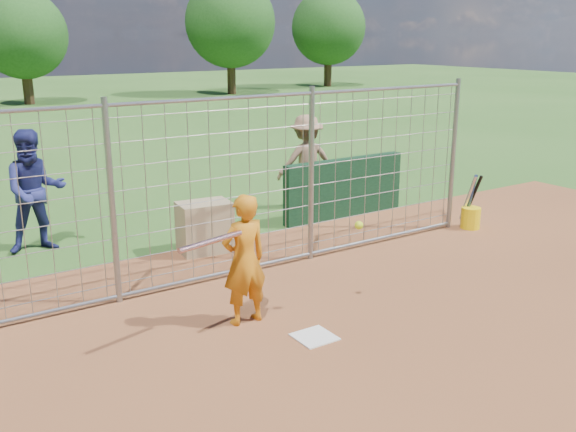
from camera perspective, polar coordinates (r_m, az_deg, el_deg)
ground at (r=7.53m, az=1.46°, el=-10.20°), size 100.00×100.00×0.00m
home_plate at (r=7.38m, az=2.37°, el=-10.70°), size 0.43×0.43×0.02m
dugout_wall at (r=12.01m, az=5.02°, el=2.51°), size 2.60×0.20×1.10m
batter at (r=7.46m, az=-3.91°, el=-3.92°), size 0.58×0.39×1.57m
bystander_a at (r=10.69m, az=-21.56°, el=2.07°), size 1.00×0.81×1.93m
bystander_c at (r=12.58m, az=1.64°, el=4.87°), size 1.29×0.91×1.82m
equipment_bin at (r=10.12m, az=-7.41°, el=-0.99°), size 0.86×0.63×0.80m
equipment_in_play at (r=7.07m, az=-3.39°, el=-1.89°), size 2.37×0.37×0.17m
bucket_with_bats at (r=11.73m, az=15.92°, el=0.10°), size 0.34×0.39×0.97m
backstop_fence at (r=8.73m, az=-5.99°, el=2.19°), size 9.08×0.08×2.60m
tree_line at (r=34.40m, az=-22.45°, el=15.37°), size 44.66×6.72×6.48m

